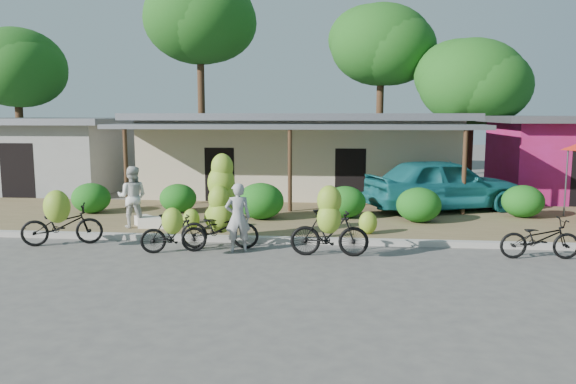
% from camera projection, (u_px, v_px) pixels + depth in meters
% --- Properties ---
extents(ground, '(100.00, 100.00, 0.00)m').
position_uv_depth(ground, '(263.00, 263.00, 12.67)').
color(ground, '#504D4A').
rests_on(ground, ground).
extents(sidewalk, '(60.00, 6.00, 0.12)m').
position_uv_depth(sidewalk, '(286.00, 219.00, 17.59)').
color(sidewalk, olive).
rests_on(sidewalk, ground).
extents(curb, '(60.00, 0.25, 0.15)m').
position_uv_depth(curb, '(275.00, 240.00, 14.63)').
color(curb, '#A8A399').
rests_on(curb, ground).
extents(shop_main, '(13.00, 8.50, 3.35)m').
position_uv_depth(shop_main, '(301.00, 153.00, 23.20)').
color(shop_main, '#BBB08D').
rests_on(shop_main, ground).
extents(shop_pink, '(6.00, 6.00, 3.25)m').
position_uv_depth(shop_pink, '(566.00, 156.00, 22.21)').
color(shop_pink, '#AF1B6A').
rests_on(shop_pink, ground).
extents(shop_grey, '(7.00, 6.00, 3.15)m').
position_uv_depth(shop_grey, '(50.00, 154.00, 24.38)').
color(shop_grey, gray).
rests_on(shop_grey, ground).
extents(tree_back_left, '(4.73, 4.58, 7.32)m').
position_uv_depth(tree_back_left, '(14.00, 66.00, 26.20)').
color(tree_back_left, '#432D1B').
rests_on(tree_back_left, ground).
extents(tree_far_center, '(5.65, 5.57, 10.23)m').
position_uv_depth(tree_far_center, '(196.00, 17.00, 28.00)').
color(tree_far_center, '#432D1B').
rests_on(tree_far_center, ground).
extents(tree_center_right, '(5.13, 5.01, 8.70)m').
position_uv_depth(tree_center_right, '(377.00, 43.00, 27.76)').
color(tree_center_right, '#432D1B').
rests_on(tree_center_right, ground).
extents(tree_near_right, '(5.01, 4.88, 6.74)m').
position_uv_depth(tree_near_right, '(467.00, 80.00, 25.66)').
color(tree_near_right, '#432D1B').
rests_on(tree_near_right, ground).
extents(hedge_0, '(1.26, 1.13, 0.98)m').
position_uv_depth(hedge_0, '(91.00, 198.00, 18.27)').
color(hedge_0, '#145915').
rests_on(hedge_0, sidewalk).
extents(hedge_1, '(1.21, 1.09, 0.94)m').
position_uv_depth(hedge_1, '(178.00, 198.00, 18.39)').
color(hedge_1, '#145915').
rests_on(hedge_1, sidewalk).
extents(hedge_2, '(1.43, 1.29, 1.12)m').
position_uv_depth(hedge_2, '(261.00, 201.00, 17.21)').
color(hedge_2, '#145915').
rests_on(hedge_2, sidewalk).
extents(hedge_3, '(1.27, 1.14, 0.99)m').
position_uv_depth(hedge_3, '(345.00, 202.00, 17.44)').
color(hedge_3, '#145915').
rests_on(hedge_3, sidewalk).
extents(hedge_4, '(1.33, 1.20, 1.04)m').
position_uv_depth(hedge_4, '(419.00, 205.00, 16.72)').
color(hedge_4, '#145915').
rests_on(hedge_4, sidewalk).
extents(hedge_5, '(1.29, 1.16, 1.01)m').
position_uv_depth(hedge_5, '(523.00, 201.00, 17.51)').
color(hedge_5, '#145915').
rests_on(hedge_5, sidewalk).
extents(bike_far_left, '(2.10, 1.55, 1.51)m').
position_uv_depth(bike_far_left, '(61.00, 222.00, 14.21)').
color(bike_far_left, black).
rests_on(bike_far_left, ground).
extents(bike_left, '(1.65, 1.27, 1.21)m').
position_uv_depth(bike_left, '(173.00, 231.00, 13.42)').
color(bike_left, black).
rests_on(bike_left, ground).
extents(bike_center, '(1.98, 1.26, 2.34)m').
position_uv_depth(bike_center, '(221.00, 211.00, 14.17)').
color(bike_center, black).
rests_on(bike_center, ground).
extents(bike_right, '(1.86, 1.15, 1.77)m').
position_uv_depth(bike_right, '(329.00, 228.00, 13.02)').
color(bike_right, black).
rests_on(bike_right, ground).
extents(bike_far_right, '(1.86, 0.75, 0.96)m').
position_uv_depth(bike_far_right, '(540.00, 239.00, 12.96)').
color(bike_far_right, black).
rests_on(bike_far_right, ground).
extents(loose_banana_a, '(0.47, 0.40, 0.59)m').
position_uv_depth(loose_banana_a, '(191.00, 219.00, 15.68)').
color(loose_banana_a, '#8FB42D').
rests_on(loose_banana_a, sidewalk).
extents(loose_banana_b, '(0.50, 0.42, 0.62)m').
position_uv_depth(loose_banana_b, '(213.00, 217.00, 15.85)').
color(loose_banana_b, '#8FB42D').
rests_on(loose_banana_b, sidewalk).
extents(loose_banana_c, '(0.49, 0.42, 0.62)m').
position_uv_depth(loose_banana_c, '(368.00, 223.00, 15.09)').
color(loose_banana_c, '#8FB42D').
rests_on(loose_banana_c, sidewalk).
extents(sack_near, '(0.87, 0.44, 0.30)m').
position_uv_depth(sack_near, '(155.00, 222.00, 15.97)').
color(sack_near, silver).
rests_on(sack_near, sidewalk).
extents(sack_far, '(0.81, 0.79, 0.28)m').
position_uv_depth(sack_far, '(146.00, 221.00, 16.19)').
color(sack_far, silver).
rests_on(sack_far, sidewalk).
extents(vendor, '(0.70, 0.56, 1.69)m').
position_uv_depth(vendor, '(238.00, 217.00, 13.58)').
color(vendor, '#9A9A9A').
rests_on(vendor, ground).
extents(bystander, '(0.92, 0.75, 1.75)m').
position_uv_depth(bystander, '(132.00, 197.00, 15.92)').
color(bystander, silver).
rests_on(bystander, sidewalk).
extents(teal_van, '(5.62, 3.94, 1.78)m').
position_uv_depth(teal_van, '(443.00, 184.00, 18.68)').
color(teal_van, '#18686F').
rests_on(teal_van, sidewalk).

